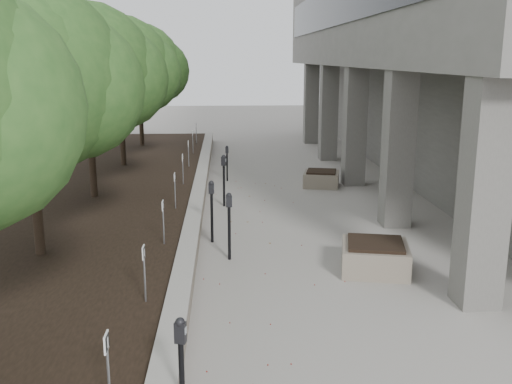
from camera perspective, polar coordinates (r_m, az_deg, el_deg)
name	(u,v)px	position (r m, az deg, el deg)	size (l,w,h in m)	color
ground	(292,334)	(9.44, 3.55, -13.91)	(90.00, 90.00, 0.00)	gray
retaining_wall	(199,192)	(17.82, -5.63, -0.01)	(0.39, 26.00, 0.50)	gray
planting_bed	(79,195)	(18.37, -17.15, -0.30)	(7.00, 26.00, 0.40)	black
crabapple_tree_2	(29,120)	(12.01, -21.59, 6.65)	(4.60, 4.00, 5.44)	#28511F
crabapple_tree_3	(88,101)	(16.81, -16.29, 8.65)	(4.60, 4.00, 5.44)	#28511F
crabapple_tree_4	(120,91)	(21.70, -13.34, 9.72)	(4.60, 4.00, 5.44)	#28511F
crabapple_tree_5	(140,85)	(26.64, -11.47, 10.39)	(4.60, 4.00, 5.44)	#28511F
parking_sign_1	(108,373)	(6.89, -14.42, -16.97)	(0.04, 0.22, 0.96)	black
parking_sign_2	(145,274)	(9.57, -10.99, -7.99)	(0.04, 0.22, 0.96)	black
parking_sign_3	(163,222)	(12.39, -9.16, -2.99)	(0.04, 0.22, 0.96)	black
parking_sign_4	(175,191)	(15.29, -8.03, 0.13)	(0.04, 0.22, 0.96)	black
parking_sign_5	(183,169)	(18.21, -7.26, 2.26)	(0.04, 0.22, 0.96)	black
parking_sign_6	(189,154)	(21.16, -6.70, 3.79)	(0.04, 0.22, 0.96)	black
parking_sign_7	(193,142)	(24.12, -6.28, 4.95)	(0.04, 0.22, 0.96)	black
parking_sign_8	(196,133)	(27.09, -5.94, 5.86)	(0.04, 0.22, 0.96)	black
parking_meter_1	(182,377)	(6.96, -7.37, -17.69)	(0.15, 0.10, 1.47)	black
parking_meter_2	(229,226)	(12.42, -2.67, -3.43)	(0.15, 0.11, 1.50)	black
parking_meter_3	(212,212)	(13.60, -4.40, -1.96)	(0.15, 0.11, 1.50)	black
parking_meter_4	(224,181)	(16.91, -3.20, 1.14)	(0.15, 0.11, 1.55)	black
parking_meter_5	(227,163)	(20.44, -2.88, 2.85)	(0.13, 0.09, 1.28)	black
planter_front	(375,256)	(12.14, 11.71, -6.26)	(1.33, 1.33, 0.62)	gray
planter_back	(321,178)	(19.79, 6.49, 1.35)	(1.16, 1.16, 0.54)	gray
berry_scatter	(264,238)	(14.04, 0.79, -4.59)	(3.30, 14.10, 0.02)	maroon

